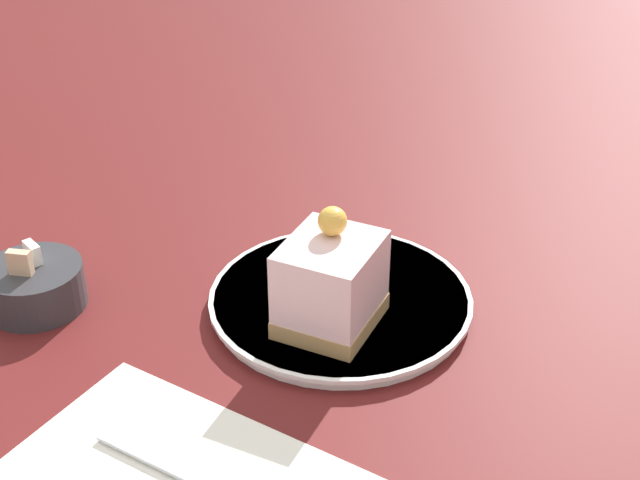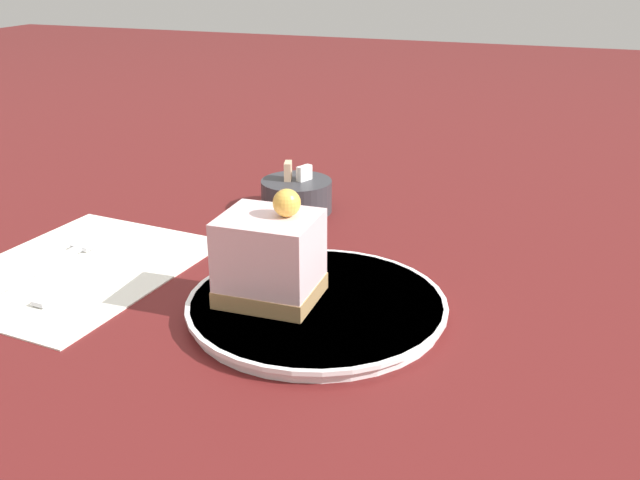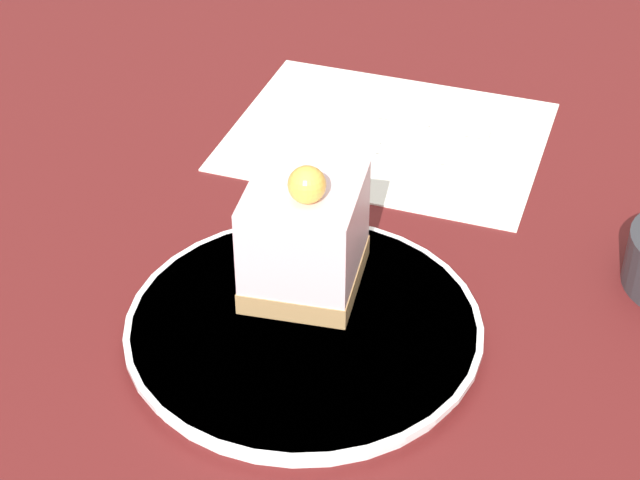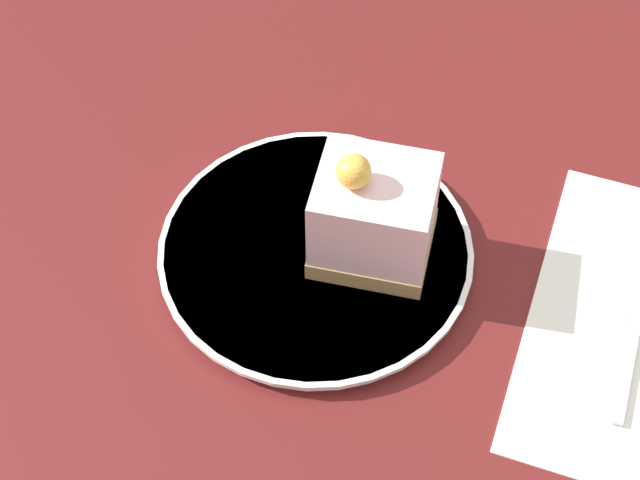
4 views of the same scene
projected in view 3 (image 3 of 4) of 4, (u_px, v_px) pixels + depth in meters
The scene contains 6 objects.
ground_plane at pixel (305, 297), 0.72m from camera, with size 4.00×4.00×0.00m, color #5B1919.
plate at pixel (304, 329), 0.68m from camera, with size 0.23×0.23×0.01m.
cake_slice at pixel (299, 234), 0.69m from camera, with size 0.08×0.07×0.10m.
napkin at pixel (387, 135), 0.89m from camera, with size 0.22×0.27×0.00m.
fork at pixel (414, 118), 0.90m from camera, with size 0.03×0.16×0.00m.
knife at pixel (360, 145), 0.87m from camera, with size 0.02×0.16×0.00m.
Camera 3 is at (0.54, 0.14, 0.46)m, focal length 60.00 mm.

